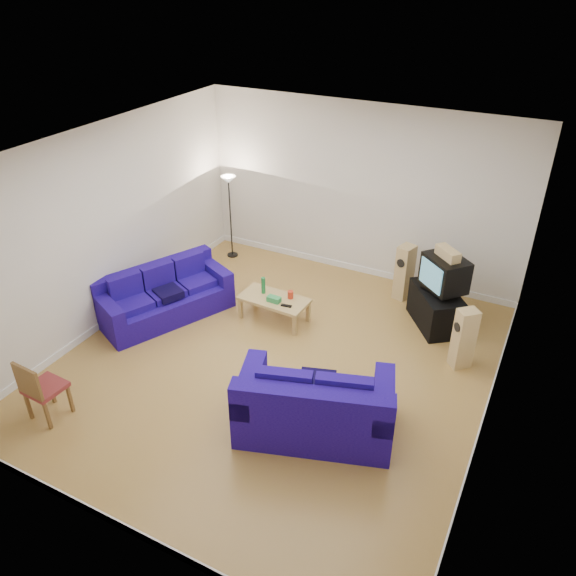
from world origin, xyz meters
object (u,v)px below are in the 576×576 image
at_px(tv_stand, 436,308).
at_px(coffee_table, 274,301).
at_px(television, 445,273).
at_px(sofa_loveseat, 314,410).
at_px(sofa_three_seat, 164,298).

bearing_deg(tv_stand, coffee_table, -102.72).
distance_m(coffee_table, television, 2.76).
bearing_deg(sofa_loveseat, sofa_three_seat, 140.74).
bearing_deg(sofa_three_seat, television, 137.85).
height_order(sofa_three_seat, sofa_loveseat, sofa_loveseat).
distance_m(sofa_loveseat, coffee_table, 2.64).
bearing_deg(tv_stand, sofa_three_seat, -103.44).
bearing_deg(tv_stand, sofa_loveseat, -49.96).
distance_m(sofa_loveseat, tv_stand, 3.20).
height_order(coffee_table, tv_stand, tv_stand).
bearing_deg(sofa_three_seat, sofa_loveseat, 93.45).
relative_size(sofa_three_seat, coffee_table, 2.03).
xyz_separation_m(sofa_three_seat, sofa_loveseat, (3.40, -1.34, 0.06)).
xyz_separation_m(sofa_loveseat, tv_stand, (0.74, 3.11, -0.05)).
xyz_separation_m(sofa_three_seat, coffee_table, (1.73, 0.70, 0.05)).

